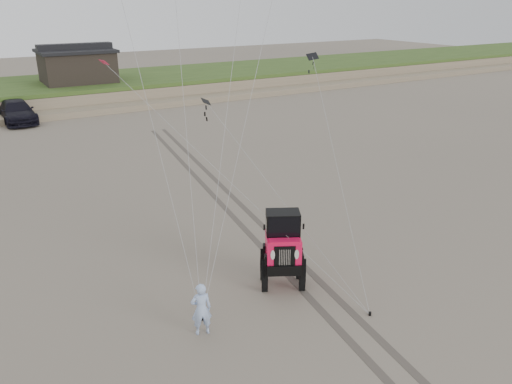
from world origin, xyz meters
TOP-DOWN VIEW (x-y plane):
  - ground at (0.00, 0.00)m, footprint 160.00×160.00m
  - dune_ridge at (0.00, 37.50)m, footprint 160.00×14.25m
  - cabin at (2.00, 37.00)m, footprint 6.40×5.40m
  - truck_c at (-4.11, 30.67)m, footprint 2.48×5.63m
  - jeep at (0.16, 1.07)m, footprint 4.64×5.91m
  - man at (-3.14, 0.16)m, footprint 0.65×0.51m
  - stake_main at (-2.91, 0.70)m, footprint 0.08×0.08m
  - stake_aux at (1.46, -1.64)m, footprint 0.08×0.08m
  - tire_tracks at (2.00, 8.00)m, footprint 5.22×29.74m

SIDE VIEW (x-z plane):
  - ground at x=0.00m, z-range 0.00..0.00m
  - tire_tracks at x=2.00m, z-range 0.00..0.01m
  - stake_main at x=-2.91m, z-range 0.00..0.12m
  - stake_aux at x=1.46m, z-range 0.00..0.12m
  - man at x=-3.14m, z-range 0.00..1.59m
  - truck_c at x=-4.11m, z-range 0.00..1.61m
  - dune_ridge at x=0.00m, z-range -0.04..1.68m
  - jeep at x=0.16m, z-range 0.00..2.03m
  - cabin at x=2.00m, z-range 1.56..4.91m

